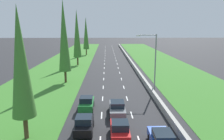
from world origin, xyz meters
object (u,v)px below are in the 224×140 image
Objects in this scene: grey_sedan_centre_lane at (117,108)px; poplar_tree_nearest at (21,63)px; black_hatchback_left_lane at (84,124)px; green_hatchback_left_lane at (86,103)px; poplar_tree_second at (64,36)px; poplar_tree_fourth at (86,33)px; red_hatchback_centre_lane at (120,130)px; street_light_mast at (153,58)px; poplar_tree_third at (77,34)px.

grey_sedan_centre_lane is 11.91m from poplar_tree_nearest.
grey_sedan_centre_lane is at bearing 51.48° from black_hatchback_left_lane.
poplar_tree_second is (-5.06, 13.62, 7.70)m from green_hatchback_left_lane.
black_hatchback_left_lane is 60.85m from poplar_tree_fourth.
black_hatchback_left_lane is 5.94m from green_hatchback_left_lane.
red_hatchback_centre_lane is 17.33m from street_light_mast.
red_hatchback_centre_lane is at bearing -77.28° from poplar_tree_third.
grey_sedan_centre_lane is at bearing 32.15° from poplar_tree_nearest.
green_hatchback_left_lane is at bearing -69.61° from poplar_tree_second.
poplar_tree_nearest is 0.82× the size of poplar_tree_third.
poplar_tree_second is at bearing 110.39° from green_hatchback_left_lane.
grey_sedan_centre_lane is 12.54m from street_light_mast.
poplar_tree_third is at bearing 122.23° from street_light_mast.
poplar_tree_third is at bearing 90.55° from poplar_tree_nearest.
poplar_tree_fourth is at bearing 94.97° from black_hatchback_left_lane.
poplar_tree_third reaches higher than poplar_tree_fourth.
green_hatchback_left_lane is at bearing -80.79° from poplar_tree_third.
black_hatchback_left_lane is 3.62m from red_hatchback_centre_lane.
poplar_tree_third is 1.63× the size of street_light_mast.
green_hatchback_left_lane is 4.07m from grey_sedan_centre_lane.
poplar_tree_fourth reaches higher than red_hatchback_centre_lane.
poplar_tree_fourth is at bearing 97.97° from red_hatchback_centre_lane.
poplar_tree_nearest is 21.39m from street_light_mast.
red_hatchback_centre_lane is 10.57m from poplar_tree_nearest.
green_hatchback_left_lane reaches higher than grey_sedan_centre_lane.
street_light_mast reaches higher than red_hatchback_centre_lane.
grey_sedan_centre_lane is 0.50× the size of street_light_mast.
poplar_tree_second reaches higher than poplar_tree_nearest.
poplar_tree_nearest is 0.88× the size of poplar_tree_fourth.
green_hatchback_left_lane is 0.33× the size of poplar_tree_nearest.
grey_sedan_centre_lane is 19.23m from poplar_tree_second.
black_hatchback_left_lane is at bearing -128.52° from grey_sedan_centre_lane.
poplar_tree_nearest is 1.33× the size of street_light_mast.
poplar_tree_nearest is at bearing -124.64° from green_hatchback_left_lane.
green_hatchback_left_lane is 0.27× the size of poplar_tree_third.
poplar_tree_nearest is at bearing -167.86° from black_hatchback_left_lane.
green_hatchback_left_lane is at bearing 156.13° from grey_sedan_centre_lane.
poplar_tree_third reaches higher than green_hatchback_left_lane.
poplar_tree_fourth is (-8.65, 55.93, 7.08)m from grey_sedan_centre_lane.
street_light_mast is (9.90, 8.33, 4.40)m from green_hatchback_left_lane.
poplar_tree_third reaches higher than grey_sedan_centre_lane.
poplar_tree_second is 1.09× the size of poplar_tree_fourth.
green_hatchback_left_lane is at bearing 116.98° from red_hatchback_centre_lane.
street_light_mast reaches higher than black_hatchback_left_lane.
poplar_tree_third is (-0.18, 18.73, -0.16)m from poplar_tree_second.
poplar_tree_nearest is at bearing -89.46° from poplar_tree_second.
poplar_tree_nearest is 0.80× the size of poplar_tree_second.
black_hatchback_left_lane is 1.00× the size of green_hatchback_left_lane.
poplar_tree_third is at bearing 99.21° from green_hatchback_left_lane.
red_hatchback_centre_lane is at bearing -111.75° from street_light_mast.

